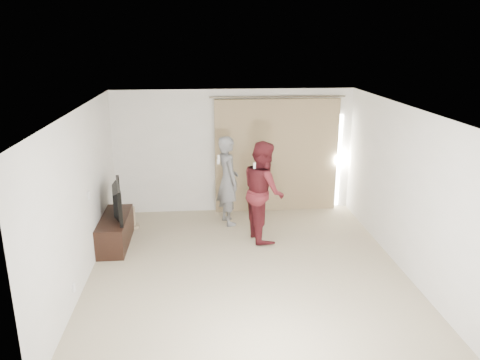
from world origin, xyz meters
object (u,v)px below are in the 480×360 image
object	(u,v)px
tv	(113,201)
person_man	(228,181)
person_woman	(263,191)
tv_console	(115,231)

from	to	relation	value
tv	person_man	world-z (taller)	person_man
tv	person_man	distance (m)	2.26
person_woman	tv_console	bearing A→B (deg)	-178.68
tv	person_man	xyz separation A→B (m)	(2.09, 0.85, 0.06)
tv_console	person_woman	bearing A→B (deg)	1.32
tv_console	person_man	bearing A→B (deg)	22.09
person_man	person_woman	bearing A→B (deg)	-52.64
tv_console	person_woman	xyz separation A→B (m)	(2.69, 0.06, 0.66)
person_man	person_woman	size ratio (longest dim) A/B	0.97
tv	person_woman	xyz separation A→B (m)	(2.69, 0.06, 0.09)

